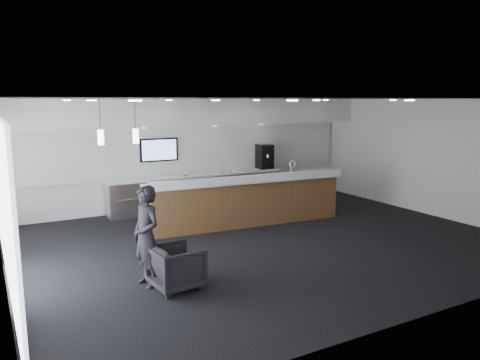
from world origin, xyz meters
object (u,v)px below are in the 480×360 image
coffee_machine (265,157)px  armchair (177,267)px  service_counter (246,201)px  lounge_guest (146,236)px

coffee_machine → armchair: coffee_machine is taller
service_counter → lounge_guest: size_ratio=3.00×
service_counter → armchair: 4.06m
armchair → lounge_guest: (-0.37, 0.34, 0.47)m
coffee_machine → lounge_guest: coffee_machine is taller
service_counter → armchair: (-2.89, -2.84, -0.23)m
coffee_machine → lounge_guest: 7.01m
coffee_machine → armchair: (-4.80, -5.06, -0.96)m
service_counter → coffee_machine: size_ratio=6.87×
coffee_machine → lounge_guest: size_ratio=0.44×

